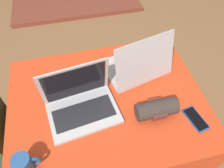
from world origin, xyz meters
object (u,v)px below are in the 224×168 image
at_px(laptop_far, 137,65).
at_px(coffee_mug, 24,163).
at_px(wrist_brace, 156,109).
at_px(laptop_near, 81,103).
at_px(cell_phone, 196,119).

xyz_separation_m(laptop_far, coffee_mug, (-0.61, -0.41, -0.01)).
bearing_deg(wrist_brace, laptop_far, 91.38).
distance_m(laptop_far, wrist_brace, 0.29).
relative_size(laptop_far, wrist_brace, 1.95).
distance_m(laptop_near, laptop_far, 0.39).
distance_m(cell_phone, coffee_mug, 0.80).
distance_m(laptop_near, coffee_mug, 0.36).
distance_m(laptop_near, wrist_brace, 0.37).
relative_size(cell_phone, coffee_mug, 1.32).
height_order(wrist_brace, coffee_mug, coffee_mug).
bearing_deg(cell_phone, coffee_mug, -8.31).
height_order(laptop_near, laptop_far, laptop_far).
relative_size(wrist_brace, coffee_mug, 1.81).
height_order(laptop_far, cell_phone, laptop_far).
bearing_deg(laptop_far, laptop_near, 13.36).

